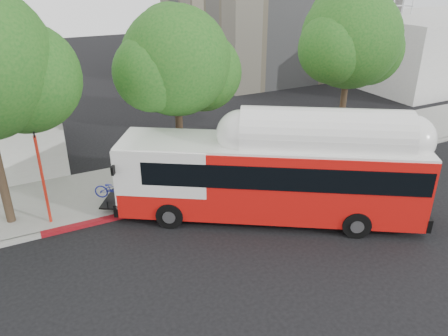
% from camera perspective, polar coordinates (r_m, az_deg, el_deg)
% --- Properties ---
extents(ground, '(120.00, 120.00, 0.00)m').
position_cam_1_polar(ground, '(18.18, 4.53, -8.71)').
color(ground, black).
rests_on(ground, ground).
extents(sidewalk, '(60.00, 5.00, 0.15)m').
position_cam_1_polar(sidewalk, '(23.20, -3.71, -0.60)').
color(sidewalk, gray).
rests_on(sidewalk, ground).
extents(curb_strip, '(60.00, 0.30, 0.15)m').
position_cam_1_polar(curb_strip, '(21.08, -0.90, -3.32)').
color(curb_strip, gray).
rests_on(curb_strip, ground).
extents(red_curb_segment, '(10.00, 0.32, 0.16)m').
position_cam_1_polar(red_curb_segment, '(20.13, -8.64, -5.08)').
color(red_curb_segment, maroon).
rests_on(red_curb_segment, ground).
extents(street_tree_mid, '(5.75, 5.00, 8.62)m').
position_cam_1_polar(street_tree_mid, '(20.74, -5.21, 13.30)').
color(street_tree_mid, '#2D2116').
rests_on(street_tree_mid, ground).
extents(street_tree_right, '(6.21, 5.40, 9.18)m').
position_cam_1_polar(street_tree_right, '(25.88, 16.82, 15.48)').
color(street_tree_right, '#2D2116').
rests_on(street_tree_right, ground).
extents(horizon_block, '(20.00, 12.00, 6.00)m').
position_cam_1_polar(horizon_block, '(48.26, 26.68, 13.98)').
color(horizon_block, silver).
rests_on(horizon_block, ground).
extents(transit_bus, '(12.70, 9.16, 4.00)m').
position_cam_1_polar(transit_bus, '(18.58, 6.22, -1.35)').
color(transit_bus, red).
rests_on(transit_bus, ground).
extents(signal_pole, '(0.12, 0.41, 4.28)m').
position_cam_1_polar(signal_pole, '(19.20, -22.61, -1.26)').
color(signal_pole, red).
rests_on(signal_pole, ground).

